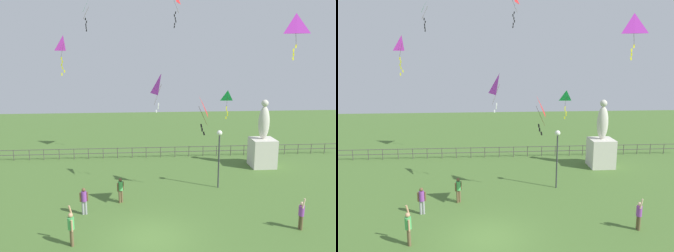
% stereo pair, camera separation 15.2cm
% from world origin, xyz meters
% --- Properties ---
extents(ground_plane, '(80.00, 80.00, 0.00)m').
position_xyz_m(ground_plane, '(0.00, 0.00, 0.00)').
color(ground_plane, '#476B2D').
extents(statue_monument, '(1.92, 1.92, 5.55)m').
position_xyz_m(statue_monument, '(9.47, 10.70, 1.67)').
color(statue_monument, beige).
rests_on(statue_monument, ground_plane).
extents(lamppost, '(0.36, 0.36, 4.06)m').
position_xyz_m(lamppost, '(4.81, 6.35, 2.98)').
color(lamppost, '#38383D').
rests_on(lamppost, ground_plane).
extents(person_0, '(0.40, 0.33, 1.59)m').
position_xyz_m(person_0, '(-1.77, 4.38, 0.91)').
color(person_0, brown).
rests_on(person_0, ground_plane).
extents(person_1, '(0.28, 0.48, 1.80)m').
position_xyz_m(person_1, '(7.79, 0.24, 0.90)').
color(person_1, brown).
rests_on(person_1, ground_plane).
extents(person_2, '(0.48, 0.30, 1.60)m').
position_xyz_m(person_2, '(-3.75, 2.90, 0.92)').
color(person_2, '#99999E').
rests_on(person_2, ground_plane).
extents(person_3, '(0.31, 0.53, 1.96)m').
position_xyz_m(person_3, '(-3.82, -0.39, 0.98)').
color(person_3, brown).
rests_on(person_3, ground_plane).
extents(kite_0, '(0.76, 0.81, 2.77)m').
position_xyz_m(kite_0, '(-5.77, 9.26, 9.67)').
color(kite_0, '#B22DB2').
extents(kite_2, '(0.82, 1.21, 2.11)m').
position_xyz_m(kite_2, '(2.62, 2.03, 6.28)').
color(kite_2, red).
extents(kite_4, '(0.88, 1.21, 2.51)m').
position_xyz_m(kite_4, '(-4.48, 13.44, 12.83)').
color(kite_4, '#1EB759').
extents(kite_5, '(1.13, 1.04, 2.48)m').
position_xyz_m(kite_5, '(8.15, 3.26, 10.53)').
color(kite_5, '#B22DB2').
extents(kite_6, '(0.80, 0.81, 2.39)m').
position_xyz_m(kite_6, '(6.78, 12.12, 5.56)').
color(kite_6, '#1EB759').
extents(kite_7, '(0.93, 1.18, 2.56)m').
position_xyz_m(kite_7, '(0.93, 7.04, 7.06)').
color(kite_7, '#B22DB2').
extents(waterfront_railing, '(36.05, 0.06, 0.95)m').
position_xyz_m(waterfront_railing, '(-0.23, 14.00, 0.62)').
color(waterfront_railing, '#4C4742').
rests_on(waterfront_railing, ground_plane).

